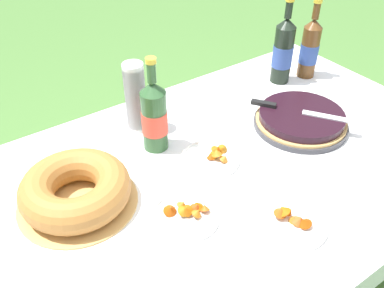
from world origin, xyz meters
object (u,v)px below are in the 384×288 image
Objects in this scene: berry_tart at (301,120)px; bundt_cake at (75,190)px; serving_knife at (294,110)px; snack_plate_near at (291,221)px; juice_bottle_red at (283,51)px; cup_stack at (135,98)px; cider_bottle_green at (154,116)px; snack_plate_left at (186,214)px; snack_plate_right at (212,157)px; cider_bottle_amber at (310,48)px.

bundt_cake is (-0.81, 0.10, 0.02)m from berry_tart.
snack_plate_near is at bearing -80.53° from serving_knife.
juice_bottle_red is 0.82m from snack_plate_near.
cup_stack is 0.13m from cider_bottle_green.
bundt_cake is 1.01m from juice_bottle_red.
berry_tart is 0.35m from juice_bottle_red.
bundt_cake is at bearing 135.15° from snack_plate_left.
bundt_cake is 0.44m from snack_plate_right.
cider_bottle_green is at bearing -91.61° from cup_stack.
snack_plate_left is at bearing -142.98° from snack_plate_right.
snack_plate_near is at bearing -132.02° from juice_bottle_red.
bundt_cake is at bearing -162.79° from cider_bottle_green.
bundt_cake is 0.35m from cider_bottle_green.
cider_bottle_green is 1.71× the size of snack_plate_left.
cup_stack is 1.27× the size of snack_plate_near.
berry_tart is 1.74× the size of snack_plate_left.
cider_bottle_green is 0.23m from snack_plate_right.
serving_knife is (-0.02, 0.02, 0.04)m from berry_tart.
snack_plate_near is at bearing -76.69° from cider_bottle_green.
cider_bottle_amber is at bearing 40.51° from berry_tart.
cup_stack is at bearing 100.37° from snack_plate_near.
serving_knife reaches higher than snack_plate_right.
snack_plate_left and snack_plate_right have the same top height.
juice_bottle_red is 1.85× the size of snack_plate_left.
cider_bottle_amber is at bearing 18.53° from snack_plate_right.
cup_stack reaches higher than serving_knife.
snack_plate_near is 1.04× the size of snack_plate_right.
cup_stack is 0.66m from juice_bottle_red.
berry_tart is 0.59m from cup_stack.
snack_plate_near reaches higher than snack_plate_left.
serving_knife is 0.56m from cup_stack.
cider_bottle_green is at bearing 158.00° from berry_tart.
berry_tart is at bearing -6.77° from bundt_cake.
juice_bottle_red is 1.76× the size of snack_plate_near.
cider_bottle_green is 0.67m from juice_bottle_red.
cup_stack reaches higher than snack_plate_near.
bundt_cake is 1.79× the size of snack_plate_right.
cup_stack is at bearing 174.96° from cider_bottle_amber.
cider_bottle_green reaches higher than cup_stack.
snack_plate_left is (0.23, -0.22, -0.04)m from bundt_cake.
juice_bottle_red reaches higher than serving_knife.
juice_bottle_red is at bearing 47.98° from snack_plate_near.
cup_stack is at bearing 109.75° from snack_plate_right.
snack_plate_right is at bearing -70.25° from cup_stack.
serving_knife reaches higher than berry_tart.
cider_bottle_green is 0.36m from snack_plate_left.
berry_tart is 1.74× the size of snack_plate_right.
snack_plate_right is at bearing 91.79° from snack_plate_near.
bundt_cake is 1.13m from cider_bottle_amber.
snack_plate_right is at bearing -125.57° from serving_knife.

